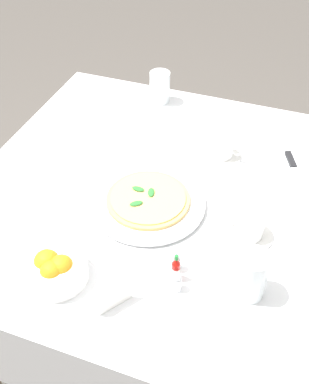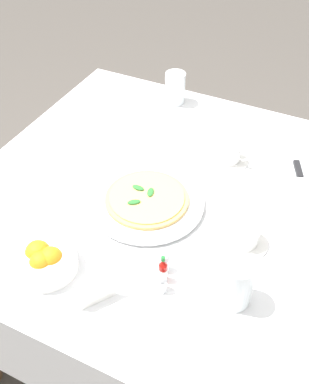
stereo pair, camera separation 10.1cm
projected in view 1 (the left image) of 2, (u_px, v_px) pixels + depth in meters
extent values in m
plane|color=#4C4742|center=(159.00, 325.00, 1.82)|extent=(8.00, 8.00, 0.00)
cube|color=white|center=(161.00, 192.00, 1.34)|extent=(1.09, 1.09, 0.02)
cube|color=white|center=(11.00, 188.00, 1.58)|extent=(1.09, 0.01, 0.28)
cube|color=white|center=(206.00, 133.00, 1.81)|extent=(0.01, 1.09, 0.28)
cylinder|color=brown|center=(97.00, 164.00, 2.01)|extent=(0.06, 0.06, 0.70)
cylinder|color=brown|center=(308.00, 214.00, 1.78)|extent=(0.06, 0.06, 0.70)
cylinder|color=white|center=(148.00, 204.00, 1.28)|extent=(0.19, 0.19, 0.01)
cylinder|color=white|center=(148.00, 202.00, 1.28)|extent=(0.32, 0.32, 0.01)
cylinder|color=#DBAD60|center=(148.00, 199.00, 1.27)|extent=(0.23, 0.23, 0.01)
cylinder|color=#EAC66B|center=(148.00, 197.00, 1.26)|extent=(0.21, 0.21, 0.00)
ellipsoid|color=#2D7533|center=(136.00, 203.00, 1.24)|extent=(0.04, 0.04, 0.01)
ellipsoid|color=#2D7533|center=(151.00, 192.00, 1.27)|extent=(0.04, 0.03, 0.01)
ellipsoid|color=#2D7533|center=(138.00, 189.00, 1.28)|extent=(0.02, 0.04, 0.01)
cylinder|color=white|center=(220.00, 155.00, 1.44)|extent=(0.13, 0.13, 0.01)
cylinder|color=white|center=(221.00, 147.00, 1.42)|extent=(0.08, 0.08, 0.06)
torus|color=white|center=(236.00, 151.00, 1.40)|extent=(0.01, 0.04, 0.03)
cylinder|color=black|center=(222.00, 140.00, 1.40)|extent=(0.07, 0.07, 0.00)
cylinder|color=white|center=(248.00, 234.00, 1.20)|extent=(0.13, 0.13, 0.01)
cylinder|color=white|center=(249.00, 226.00, 1.18)|extent=(0.08, 0.08, 0.06)
torus|color=white|center=(232.00, 217.00, 1.20)|extent=(0.02, 0.04, 0.03)
cylinder|color=black|center=(251.00, 218.00, 1.16)|extent=(0.07, 0.07, 0.00)
cylinder|color=white|center=(160.00, 87.00, 1.65)|extent=(0.07, 0.07, 0.11)
cylinder|color=silver|center=(160.00, 91.00, 1.66)|extent=(0.06, 0.06, 0.08)
cylinder|color=white|center=(251.00, 275.00, 1.03)|extent=(0.08, 0.08, 0.12)
cylinder|color=silver|center=(249.00, 280.00, 1.04)|extent=(0.07, 0.07, 0.08)
cube|color=white|center=(294.00, 174.00, 1.37)|extent=(0.25, 0.19, 0.02)
cube|color=silver|center=(299.00, 181.00, 1.32)|extent=(0.12, 0.06, 0.01)
cube|color=black|center=(291.00, 160.00, 1.39)|extent=(0.08, 0.05, 0.01)
cylinder|color=white|center=(56.00, 271.00, 1.09)|extent=(0.15, 0.15, 0.04)
sphere|color=orange|center=(51.00, 272.00, 1.07)|extent=(0.06, 0.06, 0.06)
sphere|color=orange|center=(61.00, 267.00, 1.08)|extent=(0.06, 0.06, 0.06)
sphere|color=orange|center=(47.00, 262.00, 1.09)|extent=(0.06, 0.06, 0.06)
cylinder|color=#B7140F|center=(176.00, 271.00, 1.08)|extent=(0.02, 0.02, 0.05)
cylinder|color=white|center=(176.00, 271.00, 1.08)|extent=(0.02, 0.02, 0.02)
cone|color=#B7140F|center=(176.00, 261.00, 1.06)|extent=(0.02, 0.02, 0.02)
cylinder|color=#1E722D|center=(176.00, 258.00, 1.05)|extent=(0.01, 0.01, 0.01)
cylinder|color=white|center=(176.00, 283.00, 1.07)|extent=(0.03, 0.03, 0.04)
cylinder|color=white|center=(176.00, 285.00, 1.07)|extent=(0.02, 0.02, 0.03)
sphere|color=silver|center=(176.00, 277.00, 1.05)|extent=(0.02, 0.02, 0.02)
cylinder|color=white|center=(175.00, 263.00, 1.11)|extent=(0.03, 0.03, 0.04)
cylinder|color=#38332D|center=(175.00, 265.00, 1.11)|extent=(0.02, 0.02, 0.03)
sphere|color=silver|center=(176.00, 257.00, 1.09)|extent=(0.02, 0.02, 0.02)
cube|color=white|center=(115.00, 298.00, 1.02)|extent=(0.08, 0.06, 0.06)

